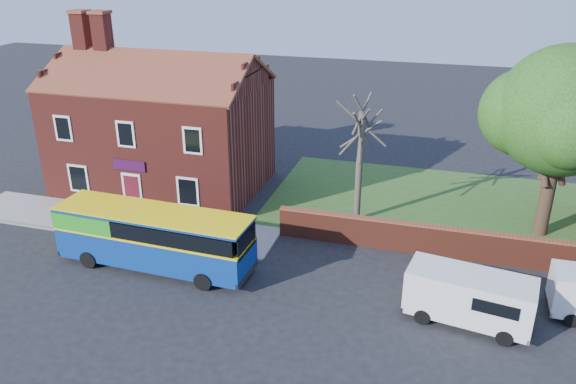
% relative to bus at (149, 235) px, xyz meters
% --- Properties ---
extents(ground, '(120.00, 120.00, 0.00)m').
position_rel_bus_xyz_m(ground, '(2.98, -2.22, -1.63)').
color(ground, black).
rests_on(ground, ground).
extents(pavement, '(18.00, 3.50, 0.12)m').
position_rel_bus_xyz_m(pavement, '(-4.02, 3.53, -1.57)').
color(pavement, gray).
rests_on(pavement, ground).
extents(kerb, '(18.00, 0.15, 0.14)m').
position_rel_bus_xyz_m(kerb, '(-4.02, 1.78, -1.56)').
color(kerb, slate).
rests_on(kerb, ground).
extents(grass_strip, '(26.00, 12.00, 0.04)m').
position_rel_bus_xyz_m(grass_strip, '(15.98, 10.78, -1.61)').
color(grass_strip, '#426B28').
rests_on(grass_strip, ground).
extents(shop_building, '(12.30, 8.13, 10.50)m').
position_rel_bus_xyz_m(shop_building, '(-4.04, 9.28, 1.78)').
color(shop_building, maroon).
rests_on(shop_building, ground).
extents(boundary_wall, '(22.00, 0.38, 1.60)m').
position_rel_bus_xyz_m(boundary_wall, '(15.98, 4.78, -0.82)').
color(boundary_wall, maroon).
rests_on(boundary_wall, ground).
extents(bus, '(9.49, 2.75, 2.87)m').
position_rel_bus_xyz_m(bus, '(0.00, 0.00, 0.00)').
color(bus, navy).
rests_on(bus, ground).
extents(van_near, '(5.15, 2.73, 2.15)m').
position_rel_bus_xyz_m(van_near, '(14.44, -0.38, -0.43)').
color(van_near, silver).
rests_on(van_near, ground).
extents(large_tree, '(8.12, 6.43, 9.91)m').
position_rel_bus_xyz_m(large_tree, '(18.27, 8.91, 4.86)').
color(large_tree, black).
rests_on(large_tree, ground).
extents(bare_tree, '(2.55, 3.03, 6.79)m').
position_rel_bus_xyz_m(bare_tree, '(8.55, 7.65, 1.85)').
color(bare_tree, '#4C4238').
rests_on(bare_tree, ground).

